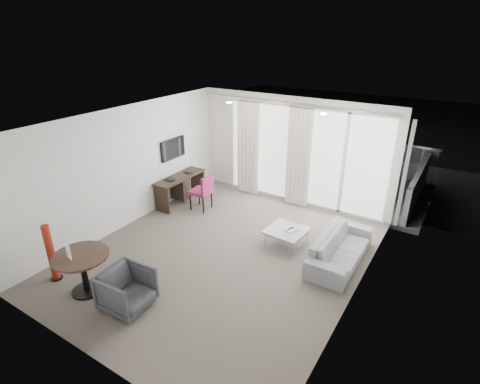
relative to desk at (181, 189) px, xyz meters
The scene contains 28 objects.
floor 2.67m from the desk, 31.68° to the right, with size 5.00×6.00×0.00m, color #59524A.
ceiling 3.48m from the desk, 31.68° to the right, with size 5.00×6.00×0.00m, color white.
wall_left 1.70m from the desk, 100.16° to the right, with size 0.00×6.00×2.60m, color silver.
wall_right 5.04m from the desk, 16.30° to the right, with size 0.00×6.00×2.60m, color silver.
wall_front 5.02m from the desk, 62.85° to the right, with size 5.00×0.00×2.60m, color silver.
window_panel 3.13m from the desk, 32.03° to the left, with size 4.00×0.02×2.38m, color white, non-canonical shape.
window_frame 3.12m from the desk, 31.79° to the left, with size 4.10×0.06×2.44m, color white, non-canonical shape.
curtain_left 2.00m from the desk, 52.42° to the left, with size 0.60×0.20×2.38m, color beige, non-canonical shape.
curtain_right 3.01m from the desk, 29.77° to the left, with size 0.60×0.20×2.38m, color beige, non-canonical shape.
curtain_track 3.40m from the desk, 32.44° to the left, with size 4.80×0.04×0.04m, color #B2B2B7, non-canonical shape.
downlight_a 2.63m from the desk, ahead, with size 0.12×0.12×0.02m, color #FFE0B2.
downlight_b 4.12m from the desk, ahead, with size 0.12×0.12×0.02m, color #FFE0B2.
desk is the anchor object (origin of this frame).
tv 1.03m from the desk, 163.39° to the left, with size 0.05×0.80×0.50m, color black, non-canonical shape.
desk_chair 0.68m from the desk, ahead, with size 0.49×0.45×0.89m, color #881E4F, non-canonical shape.
round_table 3.65m from the desk, 75.10° to the right, with size 0.89×0.89×0.71m, color #352218, non-canonical shape.
menu_card 3.80m from the desk, 76.56° to the right, with size 0.13×0.02×0.24m, color white, non-canonical shape.
red_lamp 3.60m from the desk, 87.00° to the right, with size 0.21×0.21×1.06m, color maroon.
tub_armchair 3.88m from the desk, 61.98° to the right, with size 0.70×0.72×0.66m, color #35353C.
coffee_table 3.16m from the desk, ahead, with size 0.75×0.75×0.34m, color gray, non-canonical shape.
remote 3.20m from the desk, ahead, with size 0.05×0.17×0.02m, color black, non-canonical shape.
magazine 3.22m from the desk, ahead, with size 0.21×0.26×0.02m, color gray, non-canonical shape.
sofa 4.26m from the desk, ahead, with size 1.88×0.74×0.55m, color gray.
terrace_slab 4.04m from the desk, 50.65° to the left, with size 5.60×3.00×0.12m, color #4D4D50.
rattan_chair_a 4.47m from the desk, 36.00° to the left, with size 0.62×0.62×0.91m, color brown, non-canonical shape.
rattan_chair_b 5.17m from the desk, 34.03° to the left, with size 0.61×0.61×0.90m, color brown, non-canonical shape.
rattan_table 4.33m from the desk, 31.27° to the left, with size 0.55×0.55×0.55m, color brown, non-canonical shape.
balustrade 5.23m from the desk, 60.78° to the left, with size 5.50×0.06×1.05m, color #B2B2B7, non-canonical shape.
Camera 1 is at (3.55, -5.06, 4.08)m, focal length 28.00 mm.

